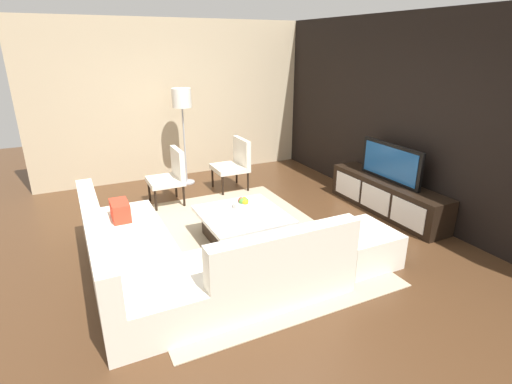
% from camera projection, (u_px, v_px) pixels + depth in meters
% --- Properties ---
extents(ground_plane, '(14.00, 14.00, 0.00)m').
position_uv_depth(ground_plane, '(239.00, 245.00, 4.98)').
color(ground_plane, '#4C301C').
extents(feature_wall_back, '(6.40, 0.12, 2.80)m').
position_uv_depth(feature_wall_back, '(412.00, 117.00, 5.60)').
color(feature_wall_back, black).
rests_on(feature_wall_back, ground).
extents(side_wall_left, '(0.12, 5.20, 2.80)m').
position_uv_depth(side_wall_left, '(178.00, 101.00, 7.27)').
color(side_wall_left, '#C6B28E').
rests_on(side_wall_left, ground).
extents(area_rug, '(3.43, 2.53, 0.01)m').
position_uv_depth(area_rug, '(236.00, 242.00, 5.07)').
color(area_rug, tan).
rests_on(area_rug, ground).
extents(media_console, '(2.04, 0.45, 0.50)m').
position_uv_depth(media_console, '(386.00, 197.00, 5.88)').
color(media_console, black).
rests_on(media_console, ground).
extents(television, '(1.13, 0.06, 0.54)m').
position_uv_depth(television, '(391.00, 163.00, 5.70)').
color(television, black).
rests_on(television, media_console).
extents(sectional_couch, '(2.46, 2.38, 0.81)m').
position_uv_depth(sectional_couch, '(181.00, 261.00, 4.09)').
color(sectional_couch, silver).
rests_on(sectional_couch, ground).
extents(coffee_table, '(1.05, 1.01, 0.38)m').
position_uv_depth(coffee_table, '(243.00, 226.00, 5.04)').
color(coffee_table, black).
rests_on(coffee_table, ground).
extents(accent_chair_near, '(0.54, 0.51, 0.87)m').
position_uv_depth(accent_chair_near, '(171.00, 173.00, 6.15)').
color(accent_chair_near, black).
rests_on(accent_chair_near, ground).
extents(floor_lamp, '(0.33, 0.33, 1.68)m').
position_uv_depth(floor_lamp, '(182.00, 104.00, 6.74)').
color(floor_lamp, '#A5A5AA').
rests_on(floor_lamp, ground).
extents(ottoman, '(0.70, 0.70, 0.40)m').
position_uv_depth(ottoman, '(361.00, 246.00, 4.55)').
color(ottoman, silver).
rests_on(ottoman, ground).
extents(fruit_bowl, '(0.28, 0.28, 0.13)m').
position_uv_depth(fruit_bowl, '(244.00, 203.00, 5.15)').
color(fruit_bowl, silver).
rests_on(fruit_bowl, coffee_table).
extents(accent_chair_far, '(0.57, 0.54, 0.87)m').
position_uv_depth(accent_chair_far, '(235.00, 161.00, 6.79)').
color(accent_chair_far, black).
rests_on(accent_chair_far, ground).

